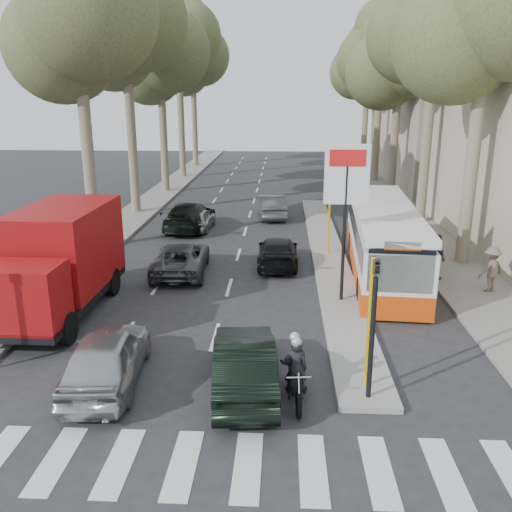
{
  "coord_description": "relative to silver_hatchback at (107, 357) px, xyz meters",
  "views": [
    {
      "loc": [
        1.13,
        -13.16,
        7.12
      ],
      "look_at": [
        0.2,
        5.41,
        1.6
      ],
      "focal_mm": 38.0,
      "sensor_mm": 36.0,
      "label": 1
    }
  ],
  "objects": [
    {
      "name": "ground",
      "position": [
        3.3,
        0.9,
        -0.73
      ],
      "size": [
        120.0,
        120.0,
        0.0
      ],
      "primitive_type": "plane",
      "color": "#28282B",
      "rests_on": "ground"
    },
    {
      "name": "sidewalk_right",
      "position": [
        11.9,
        25.9,
        -0.67
      ],
      "size": [
        3.2,
        70.0,
        0.12
      ],
      "primitive_type": "cube",
      "color": "gray",
      "rests_on": "ground"
    },
    {
      "name": "median_left",
      "position": [
        -4.7,
        28.9,
        -0.67
      ],
      "size": [
        2.4,
        64.0,
        0.12
      ],
      "primitive_type": "cube",
      "color": "gray",
      "rests_on": "ground"
    },
    {
      "name": "traffic_island",
      "position": [
        6.55,
        11.9,
        -0.65
      ],
      "size": [
        1.5,
        26.0,
        0.16
      ],
      "primitive_type": "cube",
      "color": "gray",
      "rests_on": "ground"
    },
    {
      "name": "building_far",
      "position": [
        18.8,
        34.9,
        7.27
      ],
      "size": [
        11.0,
        20.0,
        16.0
      ],
      "primitive_type": "cube",
      "color": "#B7A88E",
      "rests_on": "ground"
    },
    {
      "name": "billboard",
      "position": [
        6.55,
        5.9,
        2.97
      ],
      "size": [
        1.5,
        12.1,
        5.6
      ],
      "color": "yellow",
      "rests_on": "ground"
    },
    {
      "name": "traffic_light_island",
      "position": [
        6.55,
        -0.6,
        1.75
      ],
      "size": [
        0.16,
        0.41,
        3.6
      ],
      "color": "black",
      "rests_on": "ground"
    },
    {
      "name": "tree_l_a",
      "position": [
        -4.57,
        13.01,
        9.65
      ],
      "size": [
        7.4,
        7.2,
        14.1
      ],
      "color": "#6B604C",
      "rests_on": "ground"
    },
    {
      "name": "tree_l_b",
      "position": [
        -4.67,
        21.01,
        10.34
      ],
      "size": [
        7.4,
        7.2,
        14.88
      ],
      "color": "#6B604C",
      "rests_on": "ground"
    },
    {
      "name": "tree_l_c",
      "position": [
        -4.47,
        29.01,
        9.3
      ],
      "size": [
        7.4,
        7.2,
        13.71
      ],
      "color": "#6B604C",
      "rests_on": "ground"
    },
    {
      "name": "tree_l_d",
      "position": [
        -4.57,
        37.01,
        11.03
      ],
      "size": [
        7.4,
        7.2,
        15.66
      ],
      "color": "#6B604C",
      "rests_on": "ground"
    },
    {
      "name": "tree_l_e",
      "position": [
        -4.67,
        45.01,
        9.99
      ],
      "size": [
        7.4,
        7.2,
        14.49
      ],
      "color": "#6B604C",
      "rests_on": "ground"
    },
    {
      "name": "tree_r_a",
      "position": [
        12.43,
        11.01,
        9.65
      ],
      "size": [
        7.4,
        7.2,
        14.1
      ],
      "color": "#6B604C",
      "rests_on": "ground"
    },
    {
      "name": "tree_r_b",
      "position": [
        12.53,
        19.01,
        10.68
      ],
      "size": [
        7.4,
        7.2,
        15.27
      ],
      "color": "#6B604C",
      "rests_on": "ground"
    },
    {
      "name": "tree_r_c",
      "position": [
        12.33,
        27.01,
        8.96
      ],
      "size": [
        7.4,
        7.2,
        13.32
      ],
      "color": "#6B604C",
      "rests_on": "ground"
    },
    {
      "name": "tree_r_d",
      "position": [
        12.43,
        35.01,
        10.34
      ],
      "size": [
        7.4,
        7.2,
        14.88
      ],
      "color": "#6B604C",
      "rests_on": "ground"
    },
    {
      "name": "tree_r_e",
      "position": [
        12.53,
        43.01,
        9.65
      ],
      "size": [
        7.4,
        7.2,
        14.1
      ],
      "color": "#6B604C",
      "rests_on": "ground"
    },
    {
      "name": "silver_hatchback",
      "position": [
        0.0,
        0.0,
        0.0
      ],
      "size": [
        2.07,
        4.43,
        1.47
      ],
      "primitive_type": "imported",
      "rotation": [
        0.0,
        0.0,
        3.22
      ],
      "color": "#B0B2B8",
      "rests_on": "ground"
    },
    {
      "name": "dark_hatchback",
      "position": [
        3.53,
        -0.1,
        -0.02
      ],
      "size": [
        1.89,
        4.43,
        1.42
      ],
      "primitive_type": "imported",
      "rotation": [
        0.0,
        0.0,
        3.23
      ],
      "color": "black",
      "rests_on": "ground"
    },
    {
      "name": "queue_car_a",
      "position": [
        0.24,
        9.06,
        -0.1
      ],
      "size": [
        2.34,
        4.66,
        1.27
      ],
      "primitive_type": "imported",
      "rotation": [
        0.0,
        0.0,
        3.2
      ],
      "color": "#46474D",
      "rests_on": "ground"
    },
    {
      "name": "queue_car_b",
      "position": [
        4.24,
        10.34,
        -0.12
      ],
      "size": [
        1.73,
        4.22,
        1.22
      ],
      "primitive_type": "imported",
      "rotation": [
        0.0,
        0.0,
        3.15
      ],
      "color": "black",
      "rests_on": "ground"
    },
    {
      "name": "queue_car_c",
      "position": [
        -0.2,
        16.64,
        -0.12
      ],
      "size": [
        1.65,
        3.68,
        1.23
      ],
      "primitive_type": "imported",
      "rotation": [
        0.0,
        0.0,
        3.09
      ],
      "color": "#9C9FA3",
      "rests_on": "ground"
    },
    {
      "name": "queue_car_d",
      "position": [
        3.78,
        20.01,
        -0.04
      ],
      "size": [
        1.89,
        4.33,
        1.38
      ],
      "primitive_type": "imported",
      "rotation": [
        0.0,
        0.0,
        3.25
      ],
      "color": "#52555B",
      "rests_on": "ground"
    },
    {
      "name": "queue_car_e",
      "position": [
        -0.7,
        16.81,
        0.02
      ],
      "size": [
        2.47,
        5.31,
        1.5
      ],
      "primitive_type": "imported",
      "rotation": [
        0.0,
        0.0,
        3.07
      ],
      "color": "black",
      "rests_on": "ground"
    },
    {
      "name": "red_truck",
      "position": [
        -3.0,
        4.66,
        1.14
      ],
      "size": [
        2.63,
        6.68,
        3.54
      ],
      "rotation": [
        0.0,
        0.0,
        -0.01
      ],
      "color": "black",
      "rests_on": "ground"
    },
    {
      "name": "city_bus",
      "position": [
        8.57,
        9.54,
        0.77
      ],
      "size": [
        3.13,
        10.95,
        2.85
      ],
      "rotation": [
        0.0,
        0.0,
        -0.07
      ],
      "color": "#DC450C",
      "rests_on": "ground"
    },
    {
      "name": "motorcycle",
      "position": [
        4.78,
        -0.39,
        0.03
      ],
      "size": [
        0.74,
        1.98,
        1.68
      ],
      "rotation": [
        0.0,
        0.0,
        0.09
      ],
      "color": "black",
      "rests_on": "ground"
    },
    {
      "name": "pedestrian_near",
      "position": [
        10.5,
        8.45,
        0.3
      ],
      "size": [
        0.79,
        1.17,
        1.83
      ],
      "primitive_type": "imported",
      "rotation": [
        0.0,
        0.0,
        1.84
      ],
      "color": "#413049",
      "rests_on": "sidewalk_right"
    },
    {
      "name": "pedestrian_far",
      "position": [
        12.15,
        7.15,
        0.24
      ],
      "size": [
        1.2,
        0.94,
        1.7
      ],
      "primitive_type": "imported",
      "rotation": [
        0.0,
        0.0,
        3.61
      ],
      "color": "#6D6252",
      "rests_on": "sidewalk_right"
    }
  ]
}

